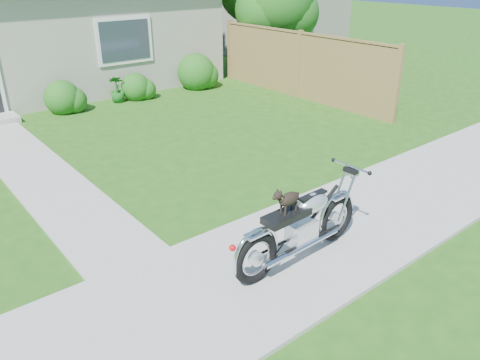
% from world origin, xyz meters
% --- Properties ---
extents(ground, '(80.00, 80.00, 0.00)m').
position_xyz_m(ground, '(0.00, 0.00, 0.00)').
color(ground, '#235114').
rests_on(ground, ground).
extents(sidewalk, '(24.00, 2.20, 0.04)m').
position_xyz_m(sidewalk, '(0.00, 0.00, 0.02)').
color(sidewalk, '#9E9B93').
rests_on(sidewalk, ground).
extents(walkway, '(1.20, 8.00, 0.03)m').
position_xyz_m(walkway, '(-1.50, 5.00, 0.01)').
color(walkway, '#9E9B93').
rests_on(walkway, ground).
extents(fence, '(0.12, 6.62, 1.90)m').
position_xyz_m(fence, '(6.30, 5.75, 0.94)').
color(fence, olive).
rests_on(fence, ground).
extents(tree_near, '(2.49, 2.41, 3.70)m').
position_xyz_m(tree_near, '(7.75, 8.08, 2.37)').
color(tree_near, '#3D2B1C').
rests_on(tree_near, ground).
extents(shrub_row, '(11.06, 1.17, 1.17)m').
position_xyz_m(shrub_row, '(0.63, 8.50, 0.42)').
color(shrub_row, '#205B18').
rests_on(shrub_row, ground).
extents(potted_plant_right, '(0.56, 0.56, 0.75)m').
position_xyz_m(potted_plant_right, '(1.92, 8.55, 0.37)').
color(potted_plant_right, '#195B19').
rests_on(potted_plant_right, ground).
extents(motorcycle_with_dog, '(2.22, 0.60, 1.12)m').
position_xyz_m(motorcycle_with_dog, '(0.30, -0.21, 0.54)').
color(motorcycle_with_dog, black).
rests_on(motorcycle_with_dog, sidewalk).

